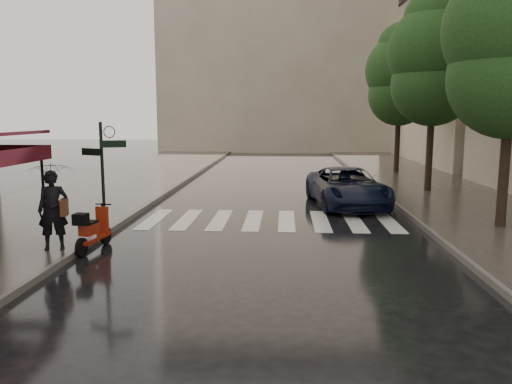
# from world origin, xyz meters

# --- Properties ---
(ground) EXTENTS (120.00, 120.00, 0.00)m
(ground) POSITION_xyz_m (0.00, 0.00, 0.00)
(ground) COLOR black
(ground) RESTS_ON ground
(sidewalk_near) EXTENTS (6.00, 60.00, 0.12)m
(sidewalk_near) POSITION_xyz_m (-4.50, 12.00, 0.06)
(sidewalk_near) COLOR #38332D
(sidewalk_near) RESTS_ON ground
(sidewalk_far) EXTENTS (5.50, 60.00, 0.12)m
(sidewalk_far) POSITION_xyz_m (10.25, 12.00, 0.06)
(sidewalk_far) COLOR #38332D
(sidewalk_far) RESTS_ON ground
(curb_near) EXTENTS (0.12, 60.00, 0.16)m
(curb_near) POSITION_xyz_m (-1.45, 12.00, 0.07)
(curb_near) COLOR #595651
(curb_near) RESTS_ON ground
(curb_far) EXTENTS (0.12, 60.00, 0.16)m
(curb_far) POSITION_xyz_m (7.45, 12.00, 0.07)
(curb_far) COLOR #595651
(curb_far) RESTS_ON ground
(crosswalk) EXTENTS (7.85, 3.20, 0.01)m
(crosswalk) POSITION_xyz_m (2.98, 6.00, 0.01)
(crosswalk) COLOR silver
(crosswalk) RESTS_ON ground
(signpost) EXTENTS (1.17, 0.29, 3.10)m
(signpost) POSITION_xyz_m (-1.19, 3.00, 1.83)
(signpost) COLOR black
(signpost) RESTS_ON ground
(haussmann_far) EXTENTS (8.00, 16.00, 18.50)m
(haussmann_far) POSITION_xyz_m (16.50, 26.00, 9.25)
(haussmann_far) COLOR gray
(haussmann_far) RESTS_ON ground
(backdrop_building) EXTENTS (22.00, 6.00, 20.00)m
(backdrop_building) POSITION_xyz_m (3.00, 38.00, 10.00)
(backdrop_building) COLOR gray
(backdrop_building) RESTS_ON ground
(tree_mid) EXTENTS (3.80, 3.80, 8.34)m
(tree_mid) POSITION_xyz_m (9.50, 12.00, 5.59)
(tree_mid) COLOR black
(tree_mid) RESTS_ON sidewalk_far
(tree_far) EXTENTS (3.80, 3.80, 8.16)m
(tree_far) POSITION_xyz_m (9.70, 19.00, 5.46)
(tree_far) COLOR black
(tree_far) RESTS_ON sidewalk_far
(pedestrian_with_umbrella) EXTENTS (1.37, 1.39, 2.57)m
(pedestrian_with_umbrella) POSITION_xyz_m (-2.00, 1.86, 1.82)
(pedestrian_with_umbrella) COLOR black
(pedestrian_with_umbrella) RESTS_ON sidewalk_near
(scooter) EXTENTS (0.53, 1.62, 1.06)m
(scooter) POSITION_xyz_m (-1.21, 2.18, 0.49)
(scooter) COLOR black
(scooter) RESTS_ON ground
(parked_car) EXTENTS (2.93, 5.28, 1.40)m
(parked_car) POSITION_xyz_m (5.70, 8.72, 0.70)
(parked_car) COLOR black
(parked_car) RESTS_ON ground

